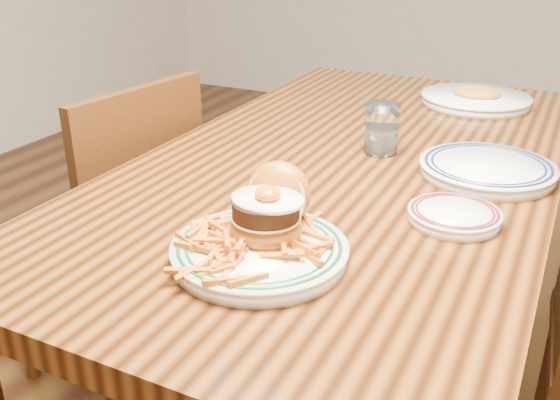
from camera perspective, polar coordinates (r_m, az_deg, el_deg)
The scene contains 7 objects.
table at distance 1.42m, azimuth 6.63°, elevation 0.72°, with size 0.85×1.60×0.75m.
chair_left at distance 1.71m, azimuth -14.47°, elevation -2.91°, with size 0.46×0.46×0.88m.
main_plate at distance 0.96m, azimuth -1.59°, elevation -3.21°, with size 0.27×0.29×0.13m.
side_plate at distance 1.11m, azimuth 15.65°, elevation -1.31°, with size 0.16×0.16×0.02m.
rear_plate at distance 1.33m, azimuth 18.41°, elevation 2.77°, with size 0.27×0.27×0.03m.
water_glass at distance 1.40m, azimuth 9.27°, elevation 6.21°, with size 0.08×0.08×0.11m.
far_plate at distance 1.85m, azimuth 17.46°, elevation 8.82°, with size 0.30×0.30×0.05m.
Camera 1 is at (0.43, -1.23, 1.23)m, focal length 40.00 mm.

